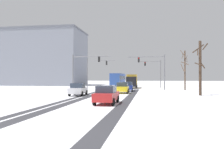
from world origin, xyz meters
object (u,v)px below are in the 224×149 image
traffic_signal_near_right (154,66)px  car_white_third (78,89)px  bare_tree_sidewalk_mid (200,66)px  car_yellow_cab_second (122,88)px  bare_tree_sidewalk_far (185,69)px  traffic_signal_far_right (155,69)px  bus_oncoming (118,79)px  traffic_signal_far_left (95,68)px  office_building_far_left_block (38,58)px  car_red_fourth (107,95)px  box_truck_delivery (132,81)px  car_blue_lead (128,86)px  traffic_signal_near_left (83,66)px

traffic_signal_near_right → car_white_third: 16.69m
car_white_third → bare_tree_sidewalk_mid: size_ratio=0.58×
car_yellow_cab_second → bare_tree_sidewalk_far: bare_tree_sidewalk_far is taller
traffic_signal_far_right → bus_oncoming: traffic_signal_far_right is taller
car_yellow_cab_second → bus_oncoming: 26.49m
bare_tree_sidewalk_far → car_yellow_cab_second: bearing=-137.4°
traffic_signal_far_left → office_building_far_left_block: 27.68m
car_red_fourth → box_truck_delivery: 30.77m
office_building_far_left_block → traffic_signal_far_left: bearing=-37.0°
box_truck_delivery → office_building_far_left_block: office_building_far_left_block is taller
car_blue_lead → bus_oncoming: size_ratio=0.38×
car_white_third → bare_tree_sidewalk_mid: 16.32m
traffic_signal_near_left → car_white_third: size_ratio=1.71×
car_blue_lead → car_yellow_cab_second: size_ratio=1.01×
traffic_signal_far_right → car_yellow_cab_second: bearing=-105.4°
traffic_signal_near_right → bare_tree_sidewalk_far: size_ratio=0.89×
car_blue_lead → car_white_third: 11.95m
car_red_fourth → bus_oncoming: bus_oncoming is taller
traffic_signal_near_right → car_red_fourth: (-4.83, -21.42, -3.65)m
bus_oncoming → bare_tree_sidewalk_mid: bearing=-63.2°
traffic_signal_far_left → bare_tree_sidewalk_far: bearing=-17.3°
traffic_signal_far_right → bare_tree_sidewalk_far: bare_tree_sidewalk_far is taller
traffic_signal_far_left → car_white_third: size_ratio=1.55×
traffic_signal_far_left → car_blue_lead: (8.18, -10.18, -3.63)m
box_truck_delivery → bare_tree_sidewalk_far: bare_tree_sidewalk_far is taller
bus_oncoming → box_truck_delivery: (4.35, -9.34, -0.36)m
office_building_far_left_block → car_blue_lead: bearing=-41.6°
car_yellow_cab_second → bare_tree_sidewalk_mid: bare_tree_sidewalk_mid is taller
traffic_signal_near_left → car_blue_lead: size_ratio=1.71×
car_yellow_cab_second → car_white_third: size_ratio=0.99×
traffic_signal_near_right → office_building_far_left_block: office_building_far_left_block is taller
traffic_signal_far_left → traffic_signal_near_right: bearing=-32.1°
bus_oncoming → bare_tree_sidewalk_mid: (14.61, -28.97, 1.85)m
bare_tree_sidewalk_mid → office_building_far_left_block: size_ratio=0.26×
traffic_signal_near_left → box_truck_delivery: bearing=55.3°
bus_oncoming → bare_tree_sidewalk_mid: bare_tree_sidewalk_mid is taller
traffic_signal_near_right → traffic_signal_near_left: bearing=-170.5°
car_red_fourth → bus_oncoming: (-4.11, 40.10, 1.18)m
traffic_signal_near_right → bus_oncoming: 20.85m
traffic_signal_far_right → car_red_fourth: size_ratio=1.57×
bare_tree_sidewalk_far → office_building_far_left_block: bearing=151.1°
box_truck_delivery → office_building_far_left_block: size_ratio=0.27×
traffic_signal_far_left → bare_tree_sidewalk_mid: bare_tree_sidewalk_mid is taller
traffic_signal_near_right → traffic_signal_far_right: (0.48, 12.08, -0.09)m
car_white_third → box_truck_delivery: bearing=75.8°
traffic_signal_near_left → bare_tree_sidewalk_mid: bare_tree_sidewalk_mid is taller
car_white_third → box_truck_delivery: (5.60, 22.05, 0.82)m
car_yellow_cab_second → car_red_fourth: bearing=-89.7°
traffic_signal_far_left → car_yellow_cab_second: bearing=-63.1°
car_yellow_cab_second → box_truck_delivery: (0.32, 16.81, 0.82)m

